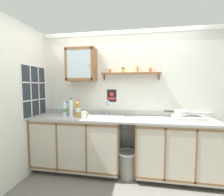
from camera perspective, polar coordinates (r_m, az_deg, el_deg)
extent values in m
plane|color=slate|center=(2.69, 2.45, -28.65)|extent=(5.99, 5.99, 0.00)
cube|color=silver|center=(2.83, 3.98, -0.57)|extent=(3.59, 0.05, 2.44)
cube|color=white|center=(2.94, 4.05, 22.70)|extent=(3.59, 0.02, 0.05)
cube|color=silver|center=(2.63, -33.51, -1.70)|extent=(0.05, 3.35, 2.44)
cube|color=black|center=(3.08, -11.89, -23.23)|extent=(1.43, 0.50, 0.08)
cube|color=beige|center=(2.87, -12.27, -15.39)|extent=(1.46, 0.56, 0.83)
cube|color=brown|center=(2.51, -14.87, -9.36)|extent=(1.46, 0.01, 0.03)
cube|color=brown|center=(2.78, -14.54, -24.41)|extent=(1.46, 0.01, 0.03)
cube|color=brown|center=(2.98, -28.06, -15.04)|extent=(0.02, 0.01, 0.77)
cube|color=brown|center=(2.73, -19.57, -16.63)|extent=(0.02, 0.01, 0.77)
cube|color=brown|center=(2.54, -9.43, -18.05)|extent=(0.02, 0.01, 0.77)
cube|color=brown|center=(2.44, 2.10, -19.00)|extent=(0.02, 0.01, 0.77)
cube|color=black|center=(2.97, 21.76, -24.62)|extent=(1.20, 0.50, 0.08)
cube|color=beige|center=(2.75, 22.18, -16.54)|extent=(1.23, 0.56, 0.83)
cube|color=brown|center=(2.37, 24.00, -10.43)|extent=(1.23, 0.01, 0.03)
cube|color=brown|center=(2.65, 23.43, -26.16)|extent=(1.23, 0.01, 0.03)
cube|color=brown|center=(2.42, 8.62, -19.22)|extent=(0.02, 0.01, 0.77)
cube|color=brown|center=(2.45, 18.79, -19.11)|extent=(0.02, 0.01, 0.77)
cube|color=brown|center=(2.55, 28.41, -18.48)|extent=(0.02, 0.01, 0.77)
cube|color=#B2B2AD|center=(2.57, 3.27, -7.60)|extent=(2.95, 0.59, 0.03)
cube|color=#B2B2AD|center=(2.83, 3.88, -5.37)|extent=(2.95, 0.02, 0.08)
cube|color=silver|center=(2.63, -2.34, -6.88)|extent=(0.59, 0.39, 0.01)
cube|color=slate|center=(2.66, -2.33, -9.99)|extent=(0.51, 0.31, 0.01)
cube|color=slate|center=(2.80, -1.66, -7.84)|extent=(0.51, 0.01, 0.15)
cube|color=slate|center=(2.49, -3.10, -9.38)|extent=(0.51, 0.01, 0.15)
cylinder|color=#4C4C51|center=(2.66, -2.33, -10.03)|extent=(0.04, 0.04, 0.01)
cylinder|color=silver|center=(2.84, -1.87, -5.91)|extent=(0.05, 0.05, 0.02)
cylinder|color=silver|center=(2.82, -1.87, -3.90)|extent=(0.02, 0.02, 0.18)
torus|color=silver|center=(2.74, -2.16, -2.28)|extent=(0.16, 0.02, 0.16)
cylinder|color=silver|center=(2.82, -0.67, -5.29)|extent=(0.02, 0.02, 0.06)
cube|color=silver|center=(2.66, 26.19, -6.65)|extent=(0.44, 0.31, 0.06)
cylinder|color=#2D2D2D|center=(2.65, 23.89, -5.86)|extent=(0.17, 0.17, 0.01)
cylinder|color=#2D2D2D|center=(2.71, 28.20, -5.79)|extent=(0.17, 0.17, 0.01)
cylinder|color=black|center=(2.50, 24.81, -7.30)|extent=(0.03, 0.02, 0.03)
cylinder|color=black|center=(2.56, 29.36, -7.18)|extent=(0.03, 0.02, 0.03)
cylinder|color=silver|center=(2.64, 23.91, -5.07)|extent=(0.21, 0.21, 0.07)
torus|color=silver|center=(2.64, 23.94, -4.34)|extent=(0.21, 0.21, 0.01)
cylinder|color=black|center=(2.62, 20.09, -4.52)|extent=(0.15, 0.04, 0.02)
cylinder|color=silver|center=(2.81, -16.84, -4.21)|extent=(0.08, 0.08, 0.22)
cone|color=silver|center=(2.80, -16.90, -1.65)|extent=(0.08, 0.08, 0.04)
cylinder|color=white|center=(2.80, -16.91, -1.07)|extent=(0.04, 0.04, 0.02)
cylinder|color=#4C9959|center=(2.81, -16.83, -4.29)|extent=(0.09, 0.09, 0.06)
cylinder|color=gold|center=(2.70, -12.27, -4.23)|extent=(0.08, 0.08, 0.24)
cone|color=gold|center=(2.68, -12.32, -1.33)|extent=(0.07, 0.07, 0.04)
cylinder|color=red|center=(2.68, -12.33, -0.75)|extent=(0.04, 0.04, 0.02)
cylinder|color=white|center=(2.70, -12.27, -4.26)|extent=(0.08, 0.08, 0.07)
cylinder|color=white|center=(2.73, -14.71, -3.86)|extent=(0.07, 0.07, 0.27)
cone|color=white|center=(2.71, -14.77, -0.74)|extent=(0.06, 0.06, 0.03)
cylinder|color=#262626|center=(2.71, -14.78, -0.21)|extent=(0.03, 0.03, 0.02)
cylinder|color=white|center=(2.73, -14.70, -4.27)|extent=(0.07, 0.07, 0.08)
cylinder|color=#8CB7E0|center=(2.92, -16.10, -4.19)|extent=(0.08, 0.08, 0.18)
cone|color=#8CB7E0|center=(2.91, -16.15, -2.03)|extent=(0.08, 0.08, 0.04)
cylinder|color=#2D59B2|center=(2.90, -16.16, -1.47)|extent=(0.04, 0.04, 0.02)
cylinder|color=#D84C3F|center=(2.92, -16.10, -4.11)|extent=(0.08, 0.08, 0.05)
cylinder|color=white|center=(2.60, -10.20, -6.00)|extent=(0.08, 0.08, 0.11)
torus|color=white|center=(2.58, -9.23, -5.94)|extent=(0.07, 0.02, 0.07)
cube|color=brown|center=(2.87, -11.14, 11.83)|extent=(0.52, 0.25, 0.58)
cube|color=silver|center=(2.75, -12.10, 12.13)|extent=(0.42, 0.01, 0.47)
cube|color=brown|center=(2.84, -16.56, 11.80)|extent=(0.04, 0.01, 0.54)
cube|color=brown|center=(2.67, -7.37, 12.42)|extent=(0.04, 0.01, 0.54)
cube|color=brown|center=(2.79, -12.20, 17.42)|extent=(0.48, 0.01, 0.05)
cube|color=brown|center=(2.72, -12.02, 6.72)|extent=(0.48, 0.01, 0.05)
sphere|color=olive|center=(2.67, -8.53, 11.78)|extent=(0.02, 0.02, 0.02)
cube|color=brown|center=(2.73, 6.85, 8.95)|extent=(1.01, 0.14, 0.02)
cube|color=brown|center=(2.84, -2.83, 7.54)|extent=(0.02, 0.03, 0.10)
cube|color=brown|center=(2.80, 16.77, 7.41)|extent=(0.02, 0.03, 0.10)
cylinder|color=tan|center=(2.78, -0.80, 9.82)|extent=(0.05, 0.05, 0.07)
cylinder|color=white|center=(2.78, -0.80, 10.66)|extent=(0.05, 0.05, 0.02)
cylinder|color=gold|center=(2.74, 4.02, 9.92)|extent=(0.05, 0.05, 0.07)
cylinder|color=black|center=(2.74, 4.02, 10.80)|extent=(0.05, 0.05, 0.02)
cylinder|color=tan|center=(2.74, 9.18, 10.13)|extent=(0.05, 0.05, 0.09)
cylinder|color=yellow|center=(2.75, 9.20, 11.27)|extent=(0.05, 0.05, 0.02)
cylinder|color=#CC4C33|center=(2.74, 13.84, 9.78)|extent=(0.04, 0.04, 0.07)
cylinder|color=yellow|center=(2.74, 13.85, 10.64)|extent=(0.04, 0.04, 0.02)
cube|color=black|center=(2.83, -0.11, 0.84)|extent=(0.17, 0.01, 0.22)
cube|color=red|center=(2.82, -0.13, -0.18)|extent=(0.14, 0.00, 0.04)
cylinder|color=red|center=(2.82, -0.13, 1.39)|extent=(0.08, 0.00, 0.08)
cube|color=#262D38|center=(2.99, -26.40, 2.21)|extent=(0.01, 0.58, 0.84)
cube|color=white|center=(3.00, -26.55, 2.21)|extent=(0.02, 0.63, 0.88)
cube|color=white|center=(2.90, -27.51, 2.12)|extent=(0.01, 0.02, 0.84)
cube|color=white|center=(3.07, -25.16, 2.30)|extent=(0.01, 0.02, 0.84)
cube|color=white|center=(3.00, -26.20, -0.60)|extent=(0.01, 0.58, 0.02)
cube|color=white|center=(2.99, -26.40, 5.04)|extent=(0.01, 0.58, 0.02)
cylinder|color=gray|center=(2.74, 5.66, -23.02)|extent=(0.29, 0.29, 0.40)
torus|color=white|center=(2.66, 5.69, -19.17)|extent=(0.33, 0.33, 0.03)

